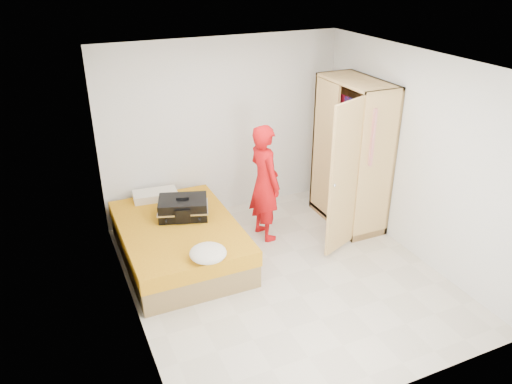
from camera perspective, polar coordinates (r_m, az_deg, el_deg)
name	(u,v)px	position (r m, az deg, el deg)	size (l,w,h in m)	color
room	(286,180)	(5.62, 3.49, 1.39)	(4.00, 4.02, 2.60)	beige
bed	(180,241)	(6.52, -8.72, -5.61)	(1.42, 2.02, 0.50)	olive
wardrobe	(351,159)	(7.10, 10.77, 3.69)	(1.13, 1.41, 2.10)	tan
person	(265,183)	(6.71, 0.99, 1.07)	(0.59, 0.39, 1.63)	red
suitcase	(183,208)	(6.53, -8.33, -1.80)	(0.75, 0.64, 0.28)	black
round_cushion	(208,253)	(5.63, -5.50, -6.96)	(0.42, 0.42, 0.16)	white
pillow	(155,195)	(7.09, -11.45, -0.34)	(0.60, 0.30, 0.11)	white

